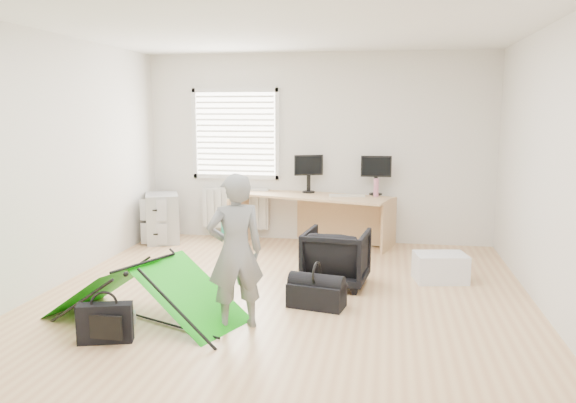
% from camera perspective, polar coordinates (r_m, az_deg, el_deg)
% --- Properties ---
extents(ground, '(5.50, 5.50, 0.00)m').
position_cam_1_polar(ground, '(5.71, -0.72, -10.09)').
color(ground, tan).
rests_on(ground, ground).
extents(back_wall, '(5.00, 0.02, 2.70)m').
position_cam_1_polar(back_wall, '(8.13, 2.95, 5.42)').
color(back_wall, silver).
rests_on(back_wall, ground).
extents(window, '(1.20, 0.06, 1.20)m').
position_cam_1_polar(window, '(8.31, -5.36, 6.86)').
color(window, silver).
rests_on(window, back_wall).
extents(radiator, '(1.00, 0.12, 0.60)m').
position_cam_1_polar(radiator, '(8.39, -5.32, -0.68)').
color(radiator, silver).
rests_on(radiator, back_wall).
extents(desk, '(2.24, 1.24, 0.73)m').
position_cam_1_polar(desk, '(7.87, 2.53, -1.95)').
color(desk, tan).
rests_on(desk, ground).
extents(filing_cabinet, '(0.66, 0.73, 0.70)m').
position_cam_1_polar(filing_cabinet, '(8.33, -12.65, -1.64)').
color(filing_cabinet, '#A7A9AD').
rests_on(filing_cabinet, ground).
extents(monitor_left, '(0.42, 0.25, 0.40)m').
position_cam_1_polar(monitor_left, '(8.01, 2.11, 2.31)').
color(monitor_left, black).
rests_on(monitor_left, desk).
extents(monitor_right, '(0.42, 0.10, 0.40)m').
position_cam_1_polar(monitor_right, '(7.89, 8.91, 2.12)').
color(monitor_right, black).
rests_on(monitor_right, desk).
extents(keyboard, '(0.50, 0.24, 0.02)m').
position_cam_1_polar(keyboard, '(7.72, 6.01, 0.60)').
color(keyboard, beige).
rests_on(keyboard, desk).
extents(thermos, '(0.09, 0.09, 0.25)m').
position_cam_1_polar(thermos, '(7.74, 8.94, 1.40)').
color(thermos, '#C56E8A').
rests_on(thermos, desk).
extents(office_chair, '(0.74, 0.76, 0.62)m').
position_cam_1_polar(office_chair, '(6.16, 4.92, -5.68)').
color(office_chair, black).
rests_on(office_chair, ground).
extents(person, '(0.59, 0.53, 1.37)m').
position_cam_1_polar(person, '(4.90, -5.36, -5.08)').
color(person, gray).
rests_on(person, ground).
extents(kite, '(1.89, 1.36, 0.54)m').
position_cam_1_polar(kite, '(5.32, -14.29, -8.84)').
color(kite, '#15B411').
rests_on(kite, ground).
extents(storage_crate, '(0.62, 0.49, 0.31)m').
position_cam_1_polar(storage_crate, '(6.54, 15.22, -6.48)').
color(storage_crate, white).
rests_on(storage_crate, ground).
extents(tote_bag, '(0.34, 0.17, 0.40)m').
position_cam_1_polar(tote_bag, '(8.41, -5.58, -2.41)').
color(tote_bag, teal).
rests_on(tote_bag, ground).
extents(laptop_bag, '(0.46, 0.26, 0.33)m').
position_cam_1_polar(laptop_bag, '(4.95, -18.08, -11.66)').
color(laptop_bag, black).
rests_on(laptop_bag, ground).
extents(white_box, '(0.13, 0.13, 0.10)m').
position_cam_1_polar(white_box, '(5.35, -15.78, -11.26)').
color(white_box, silver).
rests_on(white_box, ground).
extents(duffel_bag, '(0.58, 0.37, 0.24)m').
position_cam_1_polar(duffel_bag, '(5.53, 2.91, -9.48)').
color(duffel_bag, black).
rests_on(duffel_bag, ground).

